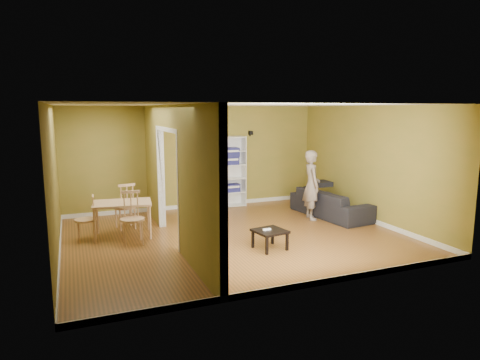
% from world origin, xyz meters
% --- Properties ---
extents(room_shell, '(6.50, 6.50, 6.50)m').
position_xyz_m(room_shell, '(0.00, 0.00, 1.30)').
color(room_shell, '#925826').
rests_on(room_shell, ground).
extents(partition, '(0.22, 5.50, 2.60)m').
position_xyz_m(partition, '(-1.20, 0.00, 1.30)').
color(partition, olive).
rests_on(partition, ground).
extents(wall_speaker, '(0.10, 0.10, 0.10)m').
position_xyz_m(wall_speaker, '(1.50, 2.69, 1.90)').
color(wall_speaker, black).
rests_on(wall_speaker, room_shell).
extents(sofa, '(2.25, 1.16, 0.82)m').
position_xyz_m(sofa, '(2.70, 0.67, 0.41)').
color(sofa, black).
rests_on(sofa, ground).
extents(person, '(0.78, 0.67, 1.88)m').
position_xyz_m(person, '(2.14, 0.62, 0.94)').
color(person, slate).
rests_on(person, ground).
extents(bookshelf, '(0.77, 0.34, 1.83)m').
position_xyz_m(bookshelf, '(0.87, 2.60, 0.92)').
color(bookshelf, white).
rests_on(bookshelf, ground).
extents(paper_box_navy_a, '(0.39, 0.26, 0.20)m').
position_xyz_m(paper_box_navy_a, '(0.91, 2.56, 0.49)').
color(paper_box_navy_a, navy).
rests_on(paper_box_navy_a, bookshelf).
extents(paper_box_navy_b, '(0.40, 0.26, 0.20)m').
position_xyz_m(paper_box_navy_b, '(0.88, 2.56, 1.21)').
color(paper_box_navy_b, navy).
rests_on(paper_box_navy_b, bookshelf).
extents(paper_box_navy_c, '(0.46, 0.30, 0.23)m').
position_xyz_m(paper_box_navy_c, '(0.85, 2.56, 1.46)').
color(paper_box_navy_c, navy).
rests_on(paper_box_navy_c, bookshelf).
extents(coffee_table, '(0.53, 0.53, 0.36)m').
position_xyz_m(coffee_table, '(0.31, -0.99, 0.30)').
color(coffee_table, black).
rests_on(coffee_table, ground).
extents(game_controller, '(0.15, 0.04, 0.03)m').
position_xyz_m(game_controller, '(0.25, -0.97, 0.37)').
color(game_controller, white).
rests_on(game_controller, coffee_table).
extents(dining_table, '(1.12, 0.75, 0.70)m').
position_xyz_m(dining_table, '(-2.07, 0.83, 0.62)').
color(dining_table, '#E2B177').
rests_on(dining_table, ground).
extents(chair_left, '(0.43, 0.43, 0.89)m').
position_xyz_m(chair_left, '(-2.77, 0.78, 0.44)').
color(chair_left, tan).
rests_on(chair_left, ground).
extents(chair_near, '(0.48, 0.48, 0.99)m').
position_xyz_m(chair_near, '(-1.95, 0.28, 0.50)').
color(chair_near, tan).
rests_on(chair_near, ground).
extents(chair_far, '(0.53, 0.53, 1.00)m').
position_xyz_m(chair_far, '(-1.96, 1.39, 0.50)').
color(chair_far, tan).
rests_on(chair_far, ground).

